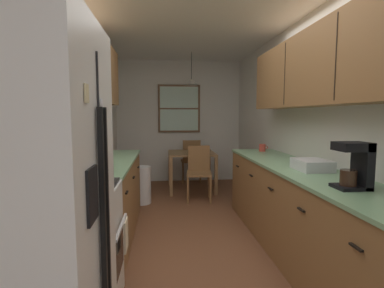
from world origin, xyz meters
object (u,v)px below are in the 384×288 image
object	(u,v)px
storage_canister	(85,167)
trash_bin	(141,185)
microwave_over_range	(46,71)
table_serving_bowl	(196,151)
dining_chair_far	(191,159)
coffee_maker	(356,164)
stove_range	(72,250)
dish_rack	(312,165)
mug_by_coffeemaker	(262,148)
dining_chair_near	(199,170)
dining_table	(191,158)
refrigerator	(25,227)

from	to	relation	value
storage_canister	trash_bin	bearing A→B (deg)	82.14
microwave_over_range	table_serving_bowl	world-z (taller)	microwave_over_range
dining_chair_far	coffee_maker	bearing A→B (deg)	-79.75
storage_canister	coffee_maker	xyz separation A→B (m)	(1.99, -0.60, 0.09)
stove_range	dish_rack	world-z (taller)	stove_range
mug_by_coffeemaker	table_serving_bowl	xyz separation A→B (m)	(-0.79, 1.37, -0.20)
dining_chair_near	dining_chair_far	world-z (taller)	same
trash_bin	storage_canister	world-z (taller)	storage_canister
dining_chair_far	dish_rack	world-z (taller)	dish_rack
dining_table	dining_chair_far	size ratio (longest dim) A/B	0.95
dining_table	trash_bin	size ratio (longest dim) A/B	1.44
dish_rack	table_serving_bowl	size ratio (longest dim) A/B	1.92
dining_table	dish_rack	size ratio (longest dim) A/B	2.52
dining_chair_far	trash_bin	world-z (taller)	dining_chair_far
microwave_over_range	dining_chair_near	world-z (taller)	microwave_over_range
dining_table	storage_canister	distance (m)	3.18
trash_bin	table_serving_bowl	size ratio (longest dim) A/B	3.37
dining_chair_far	dish_rack	distance (m)	3.60
stove_range	microwave_over_range	xyz separation A→B (m)	(-0.11, 0.00, 1.23)
mug_by_coffeemaker	dining_table	bearing A→B (deg)	121.66
refrigerator	table_serving_bowl	distance (m)	4.23
refrigerator	microwave_over_range	size ratio (longest dim) A/B	3.19
microwave_over_range	storage_canister	world-z (taller)	microwave_over_range
trash_bin	dish_rack	xyz separation A→B (m)	(1.74, -2.08, 0.65)
microwave_over_range	dining_chair_near	distance (m)	3.29
stove_range	storage_canister	xyz separation A→B (m)	(-0.01, 0.45, 0.51)
dining_chair_near	dining_chair_far	xyz separation A→B (m)	(-0.01, 1.27, 0.00)
table_serving_bowl	trash_bin	bearing A→B (deg)	-143.50
dish_rack	mug_by_coffeemaker	bearing A→B (deg)	89.22
mug_by_coffeemaker	table_serving_bowl	distance (m)	1.60
microwave_over_range	table_serving_bowl	bearing A→B (deg)	67.62
refrigerator	table_serving_bowl	size ratio (longest dim) A/B	10.40
microwave_over_range	trash_bin	bearing A→B (deg)	81.14
microwave_over_range	table_serving_bowl	distance (m)	3.73
dish_rack	table_serving_bowl	world-z (taller)	dish_rack
mug_by_coffeemaker	dish_rack	world-z (taller)	mug_by_coffeemaker
table_serving_bowl	dining_table	bearing A→B (deg)	149.89
stove_range	dining_chair_near	size ratio (longest dim) A/B	1.22
refrigerator	mug_by_coffeemaker	bearing A→B (deg)	52.88
dish_rack	microwave_over_range	bearing A→B (deg)	-165.98
dish_rack	table_serving_bowl	distance (m)	2.91
refrigerator	coffee_maker	distance (m)	2.04
dining_chair_near	mug_by_coffeemaker	world-z (taller)	mug_by_coffeemaker
dining_chair_far	coffee_maker	world-z (taller)	coffee_maker
refrigerator	dining_table	size ratio (longest dim) A/B	2.14
refrigerator	dish_rack	distance (m)	2.36
refrigerator	trash_bin	bearing A→B (deg)	85.41
trash_bin	coffee_maker	size ratio (longest dim) A/B	1.81
trash_bin	dish_rack	size ratio (longest dim) A/B	1.75
dining_chair_far	trash_bin	distance (m)	1.69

